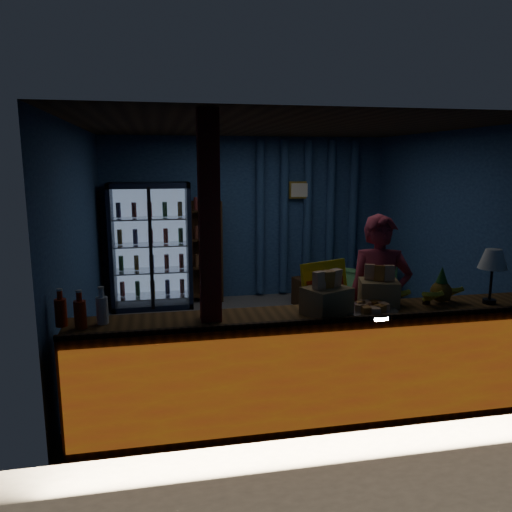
{
  "coord_description": "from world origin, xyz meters",
  "views": [
    {
      "loc": [
        -1.45,
        -5.76,
        2.21
      ],
      "look_at": [
        -0.34,
        -0.2,
        1.13
      ],
      "focal_mm": 35.0,
      "sensor_mm": 36.0,
      "label": 1
    }
  ],
  "objects_px": {
    "shopkeeper": "(379,301)",
    "pastry_tray": "(370,310)",
    "green_chair": "(366,285)",
    "table_lamp": "(493,261)"
  },
  "relations": [
    {
      "from": "shopkeeper",
      "to": "pastry_tray",
      "type": "xyz_separation_m",
      "value": [
        -0.38,
        -0.64,
        0.12
      ]
    },
    {
      "from": "green_chair",
      "to": "table_lamp",
      "type": "relative_size",
      "value": 1.43
    },
    {
      "from": "shopkeeper",
      "to": "table_lamp",
      "type": "relative_size",
      "value": 3.44
    },
    {
      "from": "green_chair",
      "to": "table_lamp",
      "type": "bearing_deg",
      "value": 46.02
    },
    {
      "from": "table_lamp",
      "to": "shopkeeper",
      "type": "bearing_deg",
      "value": 143.26
    },
    {
      "from": "shopkeeper",
      "to": "pastry_tray",
      "type": "distance_m",
      "value": 0.75
    },
    {
      "from": "pastry_tray",
      "to": "table_lamp",
      "type": "xyz_separation_m",
      "value": [
        1.17,
        0.05,
        0.36
      ]
    },
    {
      "from": "green_chair",
      "to": "pastry_tray",
      "type": "height_order",
      "value": "pastry_tray"
    },
    {
      "from": "shopkeeper",
      "to": "green_chair",
      "type": "relative_size",
      "value": 2.41
    },
    {
      "from": "pastry_tray",
      "to": "table_lamp",
      "type": "height_order",
      "value": "table_lamp"
    }
  ]
}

